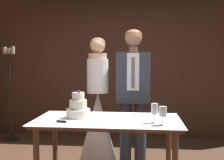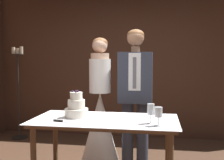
% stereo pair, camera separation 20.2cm
% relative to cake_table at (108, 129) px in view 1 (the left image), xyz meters
% --- Properties ---
extents(wall_back, '(5.24, 0.12, 2.83)m').
position_rel_cake_table_xyz_m(wall_back, '(0.03, 2.43, 0.69)').
color(wall_back, '#472B1E').
rests_on(wall_back, ground_plane).
extents(cake_table, '(1.44, 0.75, 0.82)m').
position_rel_cake_table_xyz_m(cake_table, '(0.00, 0.00, 0.00)').
color(cake_table, brown).
rests_on(cake_table, ground_plane).
extents(tiered_cake, '(0.24, 0.24, 0.28)m').
position_rel_cake_table_xyz_m(tiered_cake, '(-0.31, 0.04, 0.20)').
color(tiered_cake, silver).
rests_on(tiered_cake, cake_table).
extents(cake_knife, '(0.44, 0.12, 0.02)m').
position_rel_cake_table_xyz_m(cake_knife, '(-0.33, -0.21, 0.11)').
color(cake_knife, silver).
rests_on(cake_knife, cake_table).
extents(wine_glass_near, '(0.07, 0.07, 0.17)m').
position_rel_cake_table_xyz_m(wine_glass_near, '(0.52, -0.21, 0.22)').
color(wine_glass_near, silver).
rests_on(wine_glass_near, cake_table).
extents(wine_glass_middle, '(0.07, 0.07, 0.18)m').
position_rel_cake_table_xyz_m(wine_glass_middle, '(0.45, -0.12, 0.23)').
color(wine_glass_middle, silver).
rests_on(wine_glass_middle, cake_table).
extents(bride, '(0.54, 0.54, 1.70)m').
position_rel_cake_table_xyz_m(bride, '(-0.23, 0.86, -0.10)').
color(bride, white).
rests_on(bride, ground_plane).
extents(groom, '(0.43, 0.25, 1.80)m').
position_rel_cake_table_xyz_m(groom, '(0.23, 0.86, 0.30)').
color(groom, '#333847').
rests_on(groom, ground_plane).
extents(candle_stand, '(0.28, 0.28, 1.64)m').
position_rel_cake_table_xyz_m(candle_stand, '(-1.94, 1.93, 0.10)').
color(candle_stand, black).
rests_on(candle_stand, ground_plane).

